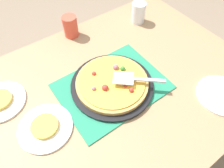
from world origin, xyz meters
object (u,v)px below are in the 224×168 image
object	(u,v)px
plate_side	(221,95)
pizza_server	(134,79)
cup_near	(70,26)
pizza	(112,82)
plate_near_left	(0,101)
pizza_pan	(112,85)
served_slice_right	(45,126)
cup_far	(138,13)
plate_far_right	(45,128)

from	to	relation	value
plate_side	pizza_server	size ratio (longest dim) A/B	1.09
plate_side	cup_near	distance (m)	0.84
pizza	plate_near_left	world-z (taller)	pizza
pizza_pan	pizza_server	distance (m)	0.11
served_slice_right	pizza_pan	bearing A→B (deg)	2.17
pizza	cup_far	size ratio (longest dim) A/B	2.75
pizza	pizza_pan	bearing A→B (deg)	-177.91
pizza_server	plate_near_left	bearing A→B (deg)	151.60
pizza	plate_side	world-z (taller)	pizza
cup_far	pizza_server	bearing A→B (deg)	-132.29
pizza_pan	plate_side	distance (m)	0.49
plate_side	pizza_server	bearing A→B (deg)	138.14
plate_near_left	cup_far	bearing A→B (deg)	6.32
plate_side	served_slice_right	size ratio (longest dim) A/B	2.00
pizza_pan	served_slice_right	distance (m)	0.34
plate_near_left	cup_far	xyz separation A→B (m)	(0.87, 0.10, 0.06)
served_slice_right	pizza_server	xyz separation A→B (m)	(0.41, -0.05, 0.05)
cup_far	cup_near	bearing A→B (deg)	162.82
cup_far	pizza_server	distance (m)	0.51
pizza_pan	served_slice_right	xyz separation A→B (m)	(-0.34, -0.01, 0.01)
pizza	cup_near	bearing A→B (deg)	86.18
pizza_pan	cup_near	world-z (taller)	cup_near
pizza_pan	plate_near_left	bearing A→B (deg)	154.04
pizza	plate_near_left	size ratio (longest dim) A/B	1.50
plate_side	cup_near	xyz separation A→B (m)	(-0.34, 0.76, 0.06)
cup_near	plate_near_left	bearing A→B (deg)	-155.65
plate_far_right	served_slice_right	size ratio (longest dim) A/B	2.00
cup_far	pizza	bearing A→B (deg)	-143.04
pizza_pan	cup_far	world-z (taller)	cup_far
pizza	served_slice_right	distance (m)	0.34
pizza_pan	cup_near	xyz separation A→B (m)	(0.03, 0.43, 0.05)
cup_near	plate_side	bearing A→B (deg)	-66.01
pizza	cup_far	distance (m)	0.52
pizza	served_slice_right	xyz separation A→B (m)	(-0.34, -0.01, -0.02)
plate_side	plate_far_right	bearing A→B (deg)	156.01
plate_far_right	pizza_server	world-z (taller)	pizza_server
plate_near_left	plate_side	xyz separation A→B (m)	(0.82, -0.55, 0.00)
served_slice_right	pizza_server	distance (m)	0.42
served_slice_right	cup_far	xyz separation A→B (m)	(0.76, 0.33, 0.04)
pizza_pan	cup_far	xyz separation A→B (m)	(0.42, 0.31, 0.05)
plate_near_left	served_slice_right	distance (m)	0.26
pizza	plate_far_right	bearing A→B (deg)	-177.83
pizza	plate_side	distance (m)	0.49
plate_near_left	served_slice_right	size ratio (longest dim) A/B	2.00
cup_near	pizza_server	world-z (taller)	cup_near
cup_far	pizza_pan	bearing A→B (deg)	-143.06
plate_side	served_slice_right	bearing A→B (deg)	156.01
pizza	pizza_server	bearing A→B (deg)	-41.07
served_slice_right	cup_near	world-z (taller)	cup_near
cup_near	pizza	bearing A→B (deg)	-93.82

